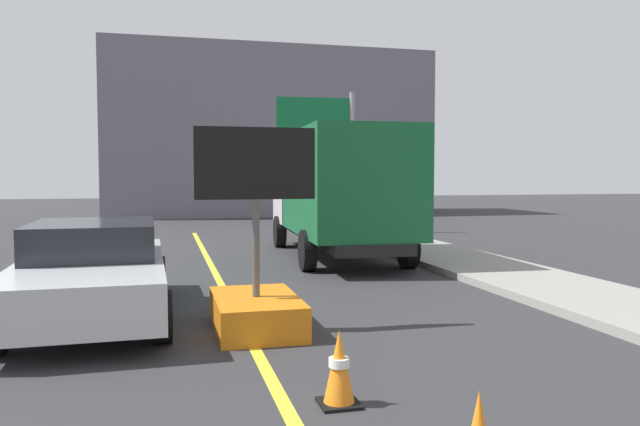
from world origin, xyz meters
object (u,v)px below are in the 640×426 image
box_truck (339,189)px  traffic_cone_mid_lane (339,368)px  pickup_car (93,270)px  arrow_board_trailer (256,294)px  highway_guide_sign (330,137)px

box_truck → traffic_cone_mid_lane: 10.01m
pickup_car → traffic_cone_mid_lane: 4.89m
arrow_board_trailer → pickup_car: bearing=149.2°
box_truck → arrow_board_trailer: bearing=-114.6°
highway_guide_sign → arrow_board_trailer: bearing=-109.3°
arrow_board_trailer → pickup_car: size_ratio=0.54×
box_truck → traffic_cone_mid_lane: size_ratio=10.52×
arrow_board_trailer → box_truck: (3.05, 6.66, 1.24)m
traffic_cone_mid_lane → box_truck: bearing=74.1°
highway_guide_sign → box_truck: bearing=-103.4°
pickup_car → box_truck: bearing=45.6°
highway_guide_sign → traffic_cone_mid_lane: size_ratio=7.29×
pickup_car → highway_guide_sign: highway_guide_sign is taller
arrow_board_trailer → pickup_car: arrow_board_trailer is taller
box_truck → traffic_cone_mid_lane: (-2.72, -9.53, -1.39)m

